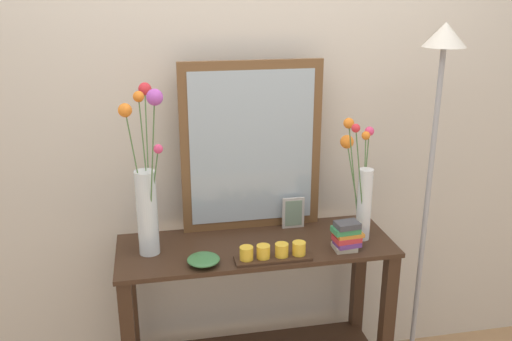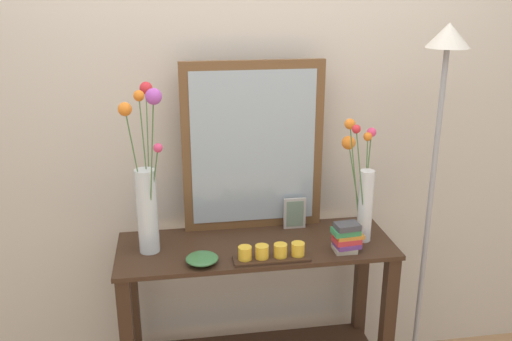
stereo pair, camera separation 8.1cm
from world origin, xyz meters
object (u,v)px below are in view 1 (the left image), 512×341
Objects in this scene: vase_right at (361,186)px; candle_tray at (273,253)px; tall_vase_left at (147,192)px; floor_lamp at (432,157)px; decorative_bowl at (203,260)px; picture_frame_small at (293,213)px; book_stack at (347,236)px; mirror_leaning at (252,147)px; console_table at (256,308)px.

candle_tray is at bearing -162.38° from vase_right.
tall_vase_left is 0.40× the size of floor_lamp.
candle_tray is at bearing -2.25° from decorative_bowl.
decorative_bowl is at bearing -148.17° from picture_frame_small.
book_stack is at bearing -166.61° from floor_lamp.
mirror_leaning reaches higher than decorative_bowl.
book_stack is at bearing -18.93° from console_table.
tall_vase_left is at bearing 179.85° from console_table.
decorative_bowl is (-0.25, -0.14, 0.35)m from console_table.
candle_tray is 0.34m from picture_frame_small.
decorative_bowl is 0.08× the size of floor_lamp.
mirror_leaning reaches higher than candle_tray.
console_table is 0.68× the size of floor_lamp.
tall_vase_left is (-0.45, 0.00, 0.60)m from console_table.
console_table is 0.74m from mirror_leaning.
candle_tray is at bearing -175.18° from book_stack.
book_stack reaches higher than console_table.
candle_tray is (-0.43, -0.14, -0.21)m from vase_right.
mirror_leaning is 5.79× the size of decorative_bowl.
mirror_leaning is 0.57m from book_stack.
mirror_leaning reaches higher than tall_vase_left.
picture_frame_small is at bearing -14.04° from mirror_leaning.
book_stack is at bearing 1.53° from decorative_bowl.
mirror_leaning is at bearing 138.73° from book_stack.
vase_right reaches higher than console_table.
floor_lamp is (0.77, -0.21, -0.03)m from mirror_leaning.
console_table is 1.68× the size of tall_vase_left.
decorative_bowl is (0.21, -0.14, -0.25)m from tall_vase_left.
vase_right is at bearing 9.88° from decorative_bowl.
decorative_bowl is at bearing -173.61° from floor_lamp.
picture_frame_small reaches higher than candle_tray.
mirror_leaning is 0.51m from vase_right.
vase_right is 0.31× the size of floor_lamp.
vase_right is 0.76m from decorative_bowl.
candle_tray reaches higher than decorative_bowl.
tall_vase_left is (-0.47, -0.18, -0.11)m from mirror_leaning.
book_stack is (0.35, -0.31, -0.32)m from mirror_leaning.
vase_right is (0.47, -0.02, 0.57)m from console_table.
floor_lamp is at bearing -15.33° from mirror_leaning.
console_table is 1.04m from floor_lamp.
candle_tray is (0.50, -0.16, -0.25)m from tall_vase_left.
floor_lamp is (0.78, -0.03, 0.69)m from console_table.
tall_vase_left is 2.26× the size of candle_tray.
decorative_bowl is 0.62m from book_stack.
candle_tray is at bearing -17.41° from tall_vase_left.
mirror_leaning is 5.23× the size of picture_frame_small.
mirror_leaning is 1.41× the size of vase_right.
floor_lamp is at bearing 13.39° from book_stack.
book_stack is (-0.10, -0.11, -0.18)m from vase_right.
console_table is 0.47m from picture_frame_small.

